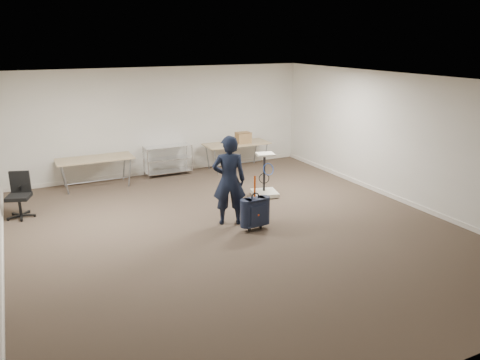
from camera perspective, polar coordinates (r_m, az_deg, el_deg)
ground at (r=8.93m, az=-0.41°, el=-6.16°), size 9.00×9.00×0.00m
room_shell at (r=10.09m, az=-3.82°, el=-3.12°), size 8.00×9.00×9.00m
folding_table_left at (r=11.82m, az=-17.27°, el=2.33°), size 1.80×0.75×0.73m
folding_table_right at (r=12.91m, az=-0.42°, el=4.29°), size 1.80×0.75×0.73m
wire_shelf at (r=12.52m, az=-8.78°, el=2.57°), size 1.22×0.47×0.80m
person at (r=8.97m, az=-1.34°, el=-0.06°), size 0.75×0.62×1.77m
suitcase at (r=8.83m, az=1.85°, el=-3.91°), size 0.40×0.24×1.07m
office_chair at (r=10.49m, az=-25.21°, el=-2.63°), size 0.56×0.56×0.92m
equipment_cart at (r=10.76m, az=3.03°, el=-0.60°), size 0.66×0.66×1.01m
cardboard_box at (r=12.91m, az=0.40°, el=5.20°), size 0.40×0.30×0.29m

